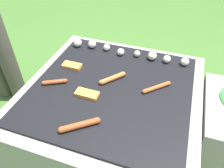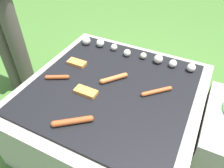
# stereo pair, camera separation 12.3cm
# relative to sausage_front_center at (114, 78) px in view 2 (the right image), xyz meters

# --- Properties ---
(ground_plane) EXTENTS (14.00, 14.00, 0.00)m
(ground_plane) POSITION_rel_sausage_front_center_xyz_m (0.02, -0.06, -0.47)
(ground_plane) COLOR #3D6628
(grill) EXTENTS (1.00, 1.00, 0.45)m
(grill) POSITION_rel_sausage_front_center_xyz_m (0.02, -0.06, -0.24)
(grill) COLOR gray
(grill) RESTS_ON ground_plane
(sausage_back_left) EXTENTS (0.17, 0.14, 0.03)m
(sausage_back_left) POSITION_rel_sausage_front_center_xyz_m (-0.03, -0.38, 0.00)
(sausage_back_left) COLOR #93421E
(sausage_back_left) RESTS_ON grill
(sausage_mid_right) EXTENTS (0.13, 0.08, 0.03)m
(sausage_mid_right) POSITION_rel_sausage_front_center_xyz_m (-0.31, -0.14, -0.00)
(sausage_mid_right) COLOR #93421E
(sausage_mid_right) RESTS_ON grill
(sausage_back_right) EXTENTS (0.14, 0.14, 0.02)m
(sausage_back_right) POSITION_rel_sausage_front_center_xyz_m (0.26, 0.01, -0.00)
(sausage_back_right) COLOR #A34C23
(sausage_back_right) RESTS_ON grill
(sausage_front_center) EXTENTS (0.13, 0.15, 0.03)m
(sausage_front_center) POSITION_rel_sausage_front_center_xyz_m (0.00, 0.00, 0.00)
(sausage_front_center) COLOR #B7602D
(sausage_front_center) RESTS_ON grill
(bread_slice_right) EXTENTS (0.13, 0.06, 0.02)m
(bread_slice_right) POSITION_rel_sausage_front_center_xyz_m (-0.09, -0.17, -0.00)
(bread_slice_right) COLOR #D18438
(bread_slice_right) RESTS_ON grill
(bread_slice_left) EXTENTS (0.12, 0.06, 0.02)m
(bread_slice_left) POSITION_rel_sausage_front_center_xyz_m (-0.29, 0.04, -0.00)
(bread_slice_left) COLOR #D18438
(bread_slice_left) RESTS_ON grill
(mushroom_row) EXTENTS (0.80, 0.08, 0.06)m
(mushroom_row) POSITION_rel_sausage_front_center_xyz_m (-0.01, 0.29, 0.01)
(mushroom_row) COLOR silver
(mushroom_row) RESTS_ON grill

